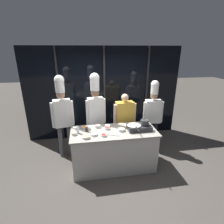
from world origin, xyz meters
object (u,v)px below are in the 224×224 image
at_px(prep_bowl_bean_sprouts, 108,125).
at_px(prep_bowl_chili_flakes, 107,128).
at_px(prep_bowl_shrimp, 98,126).
at_px(portable_stove, 139,127).
at_px(stock_pot, 145,122).
at_px(squeeze_bottle_soy, 87,129).
at_px(chef_sous, 96,107).
at_px(prep_bowl_carrots, 84,127).
at_px(chef_line, 153,111).
at_px(squeeze_bottle_clear, 78,129).
at_px(prep_bowl_noodles, 121,130).
at_px(prep_bowl_bell_pepper, 104,135).
at_px(serving_spoon_slotted, 115,135).
at_px(prep_bowl_mushrooms, 86,137).
at_px(person_guest, 124,118).
at_px(chef_head, 62,111).
at_px(prep_bowl_onion, 76,128).
at_px(frying_pan, 134,125).
at_px(prep_bowl_chicken, 94,134).

height_order(prep_bowl_bean_sprouts, prep_bowl_chili_flakes, prep_bowl_chili_flakes).
distance_m(prep_bowl_shrimp, prep_bowl_bean_sprouts, 0.23).
height_order(portable_stove, stock_pot, stock_pot).
height_order(portable_stove, squeeze_bottle_soy, squeeze_bottle_soy).
bearing_deg(squeeze_bottle_soy, chef_sous, 67.27).
relative_size(squeeze_bottle_soy, chef_sous, 0.07).
xyz_separation_m(prep_bowl_carrots, prep_bowl_shrimp, (0.31, -0.01, 0.01)).
bearing_deg(prep_bowl_chili_flakes, chef_line, 24.27).
height_order(squeeze_bottle_clear, chef_line, chef_line).
xyz_separation_m(prep_bowl_noodles, prep_bowl_bean_sprouts, (-0.26, 0.27, -0.01)).
bearing_deg(prep_bowl_bell_pepper, prep_bowl_bean_sprouts, 71.93).
bearing_deg(serving_spoon_slotted, prep_bowl_mushrooms, -178.47).
height_order(stock_pot, person_guest, person_guest).
bearing_deg(chef_head, squeeze_bottle_soy, 122.10).
bearing_deg(person_guest, chef_head, -4.86).
height_order(prep_bowl_onion, prep_bowl_carrots, prep_bowl_onion).
bearing_deg(prep_bowl_carrots, prep_bowl_mushrooms, -86.05).
bearing_deg(portable_stove, prep_bowl_onion, 168.31).
relative_size(prep_bowl_chili_flakes, chef_sous, 0.06).
bearing_deg(prep_bowl_onion, person_guest, 17.69).
height_order(frying_pan, prep_bowl_bean_sprouts, frying_pan).
distance_m(portable_stove, squeeze_bottle_soy, 1.15).
xyz_separation_m(prep_bowl_bell_pepper, prep_bowl_chili_flakes, (0.11, 0.31, 0.01)).
xyz_separation_m(prep_bowl_shrimp, chef_head, (-0.80, 0.42, 0.27)).
distance_m(prep_bowl_carrots, prep_bowl_mushrooms, 0.49).
distance_m(prep_bowl_onion, prep_bowl_chicken, 0.55).
distance_m(stock_pot, person_guest, 0.75).
xyz_separation_m(prep_bowl_carrots, prep_bowl_noodles, (0.80, -0.28, 0.01)).
relative_size(squeeze_bottle_clear, chef_sous, 0.09).
bearing_deg(chef_line, stock_pot, 61.43).
relative_size(squeeze_bottle_clear, person_guest, 0.12).
height_order(prep_bowl_bean_sprouts, person_guest, person_guest).
bearing_deg(prep_bowl_mushrooms, prep_bowl_shrimp, 59.73).
bearing_deg(prep_bowl_carrots, prep_bowl_bell_pepper, -49.52).
xyz_separation_m(prep_bowl_mushrooms, chef_line, (1.77, 0.92, 0.14)).
bearing_deg(prep_bowl_mushrooms, chef_line, 27.61).
bearing_deg(prep_bowl_chili_flakes, prep_bowl_mushrooms, -144.19).
bearing_deg(prep_bowl_bell_pepper, prep_bowl_chicken, 161.40).
xyz_separation_m(prep_bowl_onion, prep_bowl_mushrooms, (0.22, -0.49, 0.00)).
distance_m(prep_bowl_chili_flakes, chef_head, 1.17).
bearing_deg(chef_line, squeeze_bottle_clear, 24.27).
relative_size(squeeze_bottle_soy, prep_bowl_noodles, 1.00).
xyz_separation_m(prep_bowl_chicken, chef_sous, (0.10, 0.79, 0.32)).
xyz_separation_m(prep_bowl_carrots, prep_bowl_mushrooms, (0.03, -0.49, 0.00)).
height_order(prep_bowl_onion, prep_bowl_shrimp, prep_bowl_shrimp).
bearing_deg(chef_line, prep_bowl_noodles, 40.68).
distance_m(prep_bowl_chicken, prep_bowl_shrimp, 0.40).
xyz_separation_m(prep_bowl_onion, prep_bowl_bean_sprouts, (0.73, -0.01, 0.00)).
relative_size(prep_bowl_onion, prep_bowl_bean_sprouts, 0.95).
relative_size(squeeze_bottle_clear, prep_bowl_chili_flakes, 1.57).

